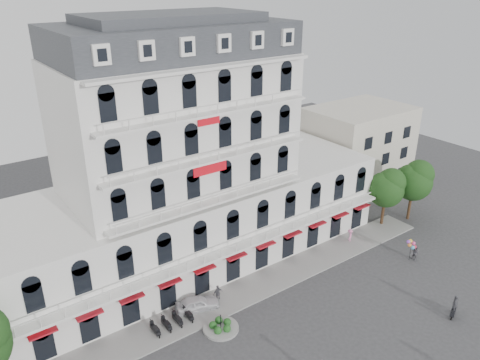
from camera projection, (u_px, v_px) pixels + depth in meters
name	position (u px, v px, depth m)	size (l,w,h in m)	color
ground	(291.00, 355.00, 38.69)	(120.00, 120.00, 0.00)	#38383A
sidewalk	(229.00, 299.00, 45.34)	(53.00, 4.00, 0.16)	gray
main_building	(179.00, 176.00, 48.04)	(45.00, 15.00, 25.80)	silver
flank_building_east	(357.00, 148.00, 67.21)	(14.00, 10.00, 12.00)	beige
traffic_island	(221.00, 327.00, 41.43)	(3.20, 3.20, 1.60)	gray
parked_scooter_row	(172.00, 327.00, 41.82)	(4.40, 1.80, 1.10)	black
tree_east_inner	(387.00, 187.00, 56.90)	(4.40, 4.37, 7.57)	#382314
tree_east_outer	(414.00, 179.00, 58.17)	(4.65, 4.65, 8.05)	#382314
parked_car	(197.00, 304.00, 43.70)	(1.66, 4.12, 1.40)	silver
rider_northeast	(454.00, 306.00, 42.66)	(1.63, 0.88, 2.32)	black
pedestrian_mid	(218.00, 293.00, 44.87)	(1.01, 0.42, 1.72)	#4F4E55
pedestrian_right	(350.00, 236.00, 54.82)	(1.07, 0.62, 1.66)	pink
balloon_vendor	(414.00, 250.00, 51.14)	(1.39, 1.33, 2.45)	#5E5C64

